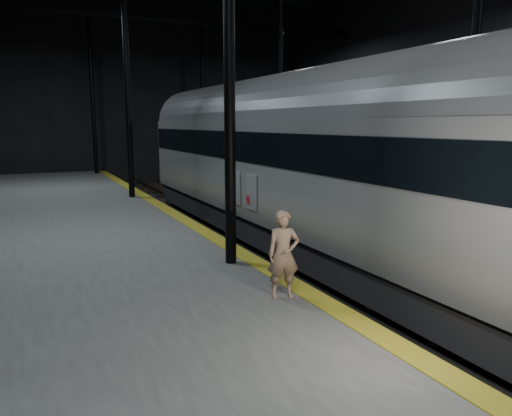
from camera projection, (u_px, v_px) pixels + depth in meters
ground at (289, 249)px, 17.34m from camera, size 44.00×44.00×0.00m
platform_left at (57, 259)px, 14.14m from camera, size 9.00×43.80×1.00m
platform_right at (450, 218)px, 20.38m from camera, size 9.00×43.80×1.00m
tactile_strip at (200, 229)px, 15.83m from camera, size 0.50×43.80×0.01m
track at (289, 247)px, 17.33m from camera, size 2.40×43.00×0.24m
train at (280, 154)px, 17.44m from camera, size 3.27×21.84×5.84m
woman at (283, 255)px, 9.49m from camera, size 0.70×0.56×1.69m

